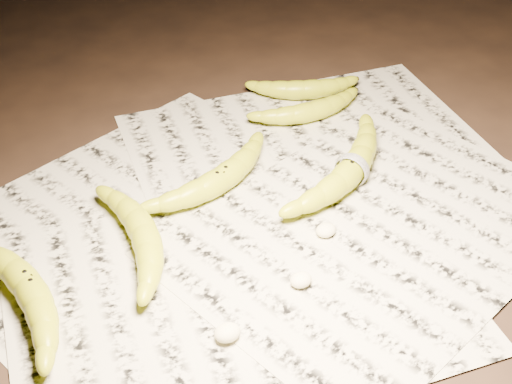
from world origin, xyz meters
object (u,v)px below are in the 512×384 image
banana_left_b (144,233)px  banana_taped (352,168)px  banana_upper_a (311,109)px  banana_upper_b (304,88)px  banana_left_a (28,285)px  banana_center (221,177)px

banana_left_b → banana_taped: (0.32, -0.02, 0.00)m
banana_taped → banana_upper_a: size_ratio=1.43×
banana_taped → banana_upper_a: banana_taped is taller
banana_taped → banana_upper_b: bearing=44.3°
banana_left_a → banana_upper_b: size_ratio=1.36×
banana_center → banana_taped: bearing=-41.4°
banana_left_a → banana_upper_b: 0.60m
banana_left_a → banana_upper_b: bearing=-73.9°
banana_center → banana_left_a: bearing=176.2°
banana_left_b → banana_upper_a: banana_left_b is taller
banana_center → banana_upper_a: banana_center is taller
banana_upper_a → banana_upper_b: (0.03, 0.07, 0.00)m
banana_left_a → banana_left_b: (0.16, 0.02, -0.00)m
banana_upper_a → banana_left_b: bearing=-151.7°
banana_taped → banana_upper_a: 0.18m
banana_taped → banana_left_a: bearing=150.4°
banana_left_a → banana_upper_a: 0.55m
banana_left_b → banana_center: bearing=-60.5°
banana_left_b → banana_upper_b: banana_left_b is taller
banana_taped → banana_upper_b: (0.07, 0.24, -0.00)m
banana_upper_a → banana_left_a: bearing=-156.2°
banana_left_a → banana_center: 0.31m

